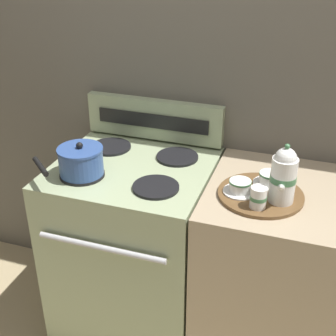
{
  "coord_description": "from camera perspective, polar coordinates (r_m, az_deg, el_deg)",
  "views": [
    {
      "loc": [
        0.43,
        -1.64,
        1.84
      ],
      "look_at": [
        -0.09,
        -0.1,
        0.97
      ],
      "focal_mm": 50.0,
      "sensor_mm": 36.0,
      "label": 1
    }
  ],
  "objects": [
    {
      "name": "ground_plane",
      "position": [
        2.5,
        2.98,
        -19.18
      ],
      "size": [
        6.0,
        6.0,
        0.0
      ],
      "primitive_type": "plane",
      "color": "tan"
    },
    {
      "name": "wall_back",
      "position": [
        2.16,
        6.22,
        7.95
      ],
      "size": [
        6.0,
        0.05,
        2.2
      ],
      "color": "#666056",
      "rests_on": "ground"
    },
    {
      "name": "stove",
      "position": [
        2.27,
        -4.05,
        -9.72
      ],
      "size": [
        0.68,
        0.66,
        0.9
      ],
      "color": "#9EAD84",
      "rests_on": "ground"
    },
    {
      "name": "control_panel",
      "position": [
        2.23,
        -1.69,
        5.97
      ],
      "size": [
        0.67,
        0.05,
        0.19
      ],
      "color": "#9EAD84",
      "rests_on": "stove"
    },
    {
      "name": "side_counter",
      "position": [
        2.16,
        12.36,
        -12.93
      ],
      "size": [
        0.58,
        0.63,
        0.89
      ],
      "color": "tan",
      "rests_on": "ground"
    },
    {
      "name": "saucepan",
      "position": [
        1.95,
        -10.65,
        0.87
      ],
      "size": [
        0.27,
        0.28,
        0.14
      ],
      "color": "#335193",
      "rests_on": "stove"
    },
    {
      "name": "serving_tray",
      "position": [
        1.84,
        11.22,
        -3.2
      ],
      "size": [
        0.33,
        0.33,
        0.01
      ],
      "color": "brown",
      "rests_on": "side_counter"
    },
    {
      "name": "teapot",
      "position": [
        1.76,
        13.9,
        -0.87
      ],
      "size": [
        0.1,
        0.16,
        0.23
      ],
      "color": "white",
      "rests_on": "serving_tray"
    },
    {
      "name": "teacup_left",
      "position": [
        1.82,
        8.77,
        -2.24
      ],
      "size": [
        0.13,
        0.13,
        0.05
      ],
      "color": "white",
      "rests_on": "serving_tray"
    },
    {
      "name": "teacup_right",
      "position": [
        1.9,
        12.29,
        -1.28
      ],
      "size": [
        0.13,
        0.13,
        0.05
      ],
      "color": "white",
      "rests_on": "serving_tray"
    },
    {
      "name": "creamer_jug",
      "position": [
        1.73,
        10.95,
        -3.53
      ],
      "size": [
        0.06,
        0.06,
        0.08
      ],
      "color": "white",
      "rests_on": "serving_tray"
    }
  ]
}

